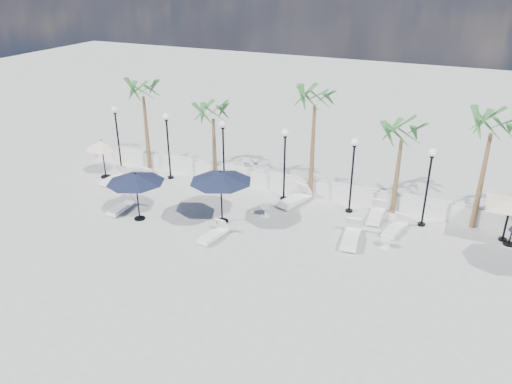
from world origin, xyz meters
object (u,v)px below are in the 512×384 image
at_px(lounger_1, 139,182).
at_px(lounger_4, 295,199).
at_px(parasol_navy_left, 135,178).
at_px(lounger_2, 121,207).
at_px(lounger_5, 395,228).
at_px(lounger_3, 213,234).
at_px(lounger_6, 351,237).
at_px(parasol_navy_mid, 221,177).
at_px(parasol_cream_small, 102,145).
at_px(lounger_7, 376,215).
at_px(lounger_0, 114,178).

relative_size(lounger_1, lounger_4, 0.96).
height_order(lounger_4, parasol_navy_left, parasol_navy_left).
xyz_separation_m(lounger_1, lounger_2, (1.00, -2.89, -0.05)).
distance_m(lounger_1, lounger_2, 3.06).
bearing_deg(lounger_5, lounger_2, -152.68).
height_order(lounger_3, parasol_navy_left, parasol_navy_left).
relative_size(lounger_5, lounger_6, 0.86).
bearing_deg(parasol_navy_left, lounger_1, 126.37).
bearing_deg(lounger_1, parasol_navy_mid, -11.37).
bearing_deg(parasol_navy_left, lounger_4, 36.60).
height_order(lounger_1, parasol_cream_small, parasol_cream_small).
height_order(lounger_3, parasol_cream_small, parasol_cream_small).
height_order(lounger_2, lounger_4, lounger_4).
relative_size(lounger_1, parasol_navy_left, 0.80).
bearing_deg(lounger_7, lounger_4, 177.55).
bearing_deg(parasol_navy_mid, lounger_5, 16.80).
xyz_separation_m(lounger_2, parasol_cream_small, (-3.59, 3.20, 1.73)).
distance_m(lounger_0, lounger_2, 3.87).
xyz_separation_m(lounger_5, lounger_6, (-1.63, -1.73, 0.04)).
bearing_deg(lounger_5, lounger_6, -120.78).
xyz_separation_m(lounger_4, parasol_navy_mid, (-2.49, -3.28, 2.05)).
bearing_deg(lounger_7, lounger_5, -43.51).
height_order(lounger_0, lounger_2, lounger_0).
relative_size(lounger_2, lounger_4, 0.77).
bearing_deg(lounger_5, lounger_0, -165.26).
height_order(lounger_2, lounger_3, lounger_3).
xyz_separation_m(lounger_0, lounger_5, (15.56, 0.60, -0.01)).
distance_m(lounger_3, parasol_navy_mid, 2.68).
distance_m(lounger_4, lounger_5, 5.33).
bearing_deg(lounger_0, lounger_6, -1.45).
xyz_separation_m(lounger_0, parasol_navy_mid, (7.82, -1.74, 2.09)).
distance_m(lounger_7, parasol_navy_left, 11.60).
xyz_separation_m(lounger_5, lounger_7, (-1.08, 0.94, 0.01)).
xyz_separation_m(lounger_5, parasol_navy_left, (-11.53, -3.72, 1.91)).
bearing_deg(lounger_7, lounger_6, -104.04).
relative_size(lounger_0, lounger_2, 1.09).
relative_size(lounger_6, parasol_navy_mid, 0.75).
distance_m(lounger_1, lounger_7, 12.89).
relative_size(lounger_1, lounger_5, 1.15).
relative_size(lounger_1, lounger_7, 1.12).
xyz_separation_m(lounger_1, parasol_navy_mid, (6.15, -1.83, 2.06)).
height_order(lounger_2, lounger_6, lounger_6).
relative_size(lounger_3, lounger_6, 0.83).
xyz_separation_m(lounger_6, parasol_cream_small, (-14.85, 1.53, 1.68)).
relative_size(lounger_5, parasol_navy_mid, 0.64).
bearing_deg(lounger_6, lounger_7, 71.86).
bearing_deg(parasol_navy_left, lounger_5, 17.88).
xyz_separation_m(lounger_6, lounger_7, (0.55, 2.67, -0.03)).
bearing_deg(lounger_4, lounger_6, -18.95).
relative_size(lounger_3, lounger_5, 0.96).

